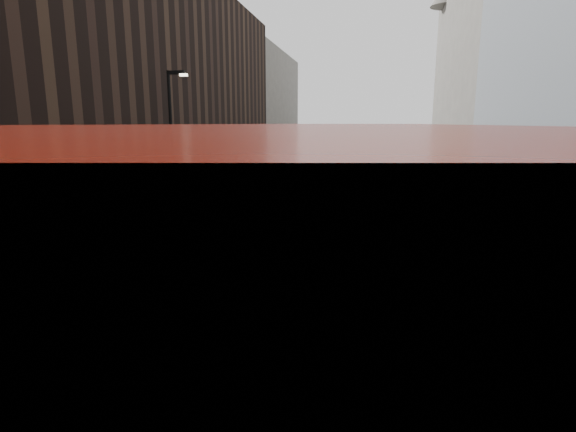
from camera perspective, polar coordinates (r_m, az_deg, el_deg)
The scene contains 11 objects.
sidewalk_right at distance 29.55m, azimuth 21.65°, elevation 2.05°, with size 3.00×80.00×0.15m, color slate.
sidewalk_left at distance 30.57m, azimuth -8.18°, elevation 3.06°, with size 2.00×80.00×0.15m, color slate.
building_victorian at distance 48.86m, azimuth 22.86°, elevation 16.75°, with size 6.50×24.00×21.00m.
building_left_mid at distance 36.21m, azimuth -11.35°, elevation 15.27°, with size 5.00×24.00×14.00m, color black.
building_left_far at distance 57.21m, azimuth -2.95°, elevation 13.57°, with size 5.00×20.00×13.00m, color #66625A.
street_lamp at distance 23.81m, azimuth -14.43°, elevation 10.32°, with size 1.06×0.22×7.00m.
red_bus at distance 4.13m, azimuth 0.69°, elevation -18.12°, with size 2.98×11.44×4.59m.
grey_bus at distance 50.03m, azimuth 9.54°, elevation 8.62°, with size 3.45×12.06×3.85m.
car_a at distance 23.95m, azimuth 8.08°, elevation 2.42°, with size 1.87×4.64×1.58m, color black.
car_b at distance 25.81m, azimuth 10.15°, elevation 2.96°, with size 1.62×4.65×1.53m, color gray.
car_c at distance 28.02m, azimuth 15.83°, elevation 3.34°, with size 2.09×5.14×1.49m, color black.
Camera 1 is at (1.73, -3.63, 4.60)m, focal length 28.00 mm.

